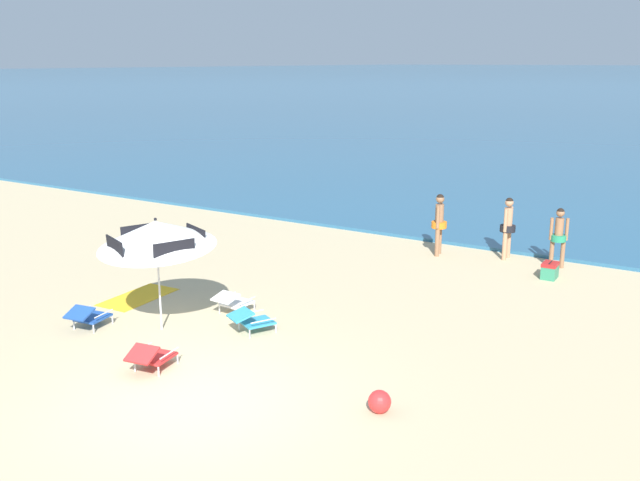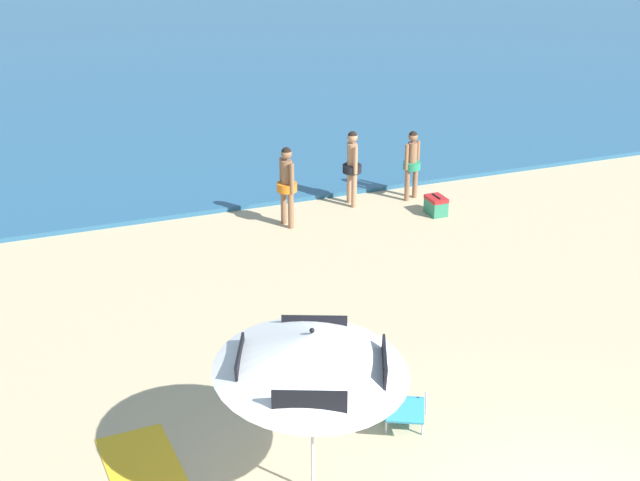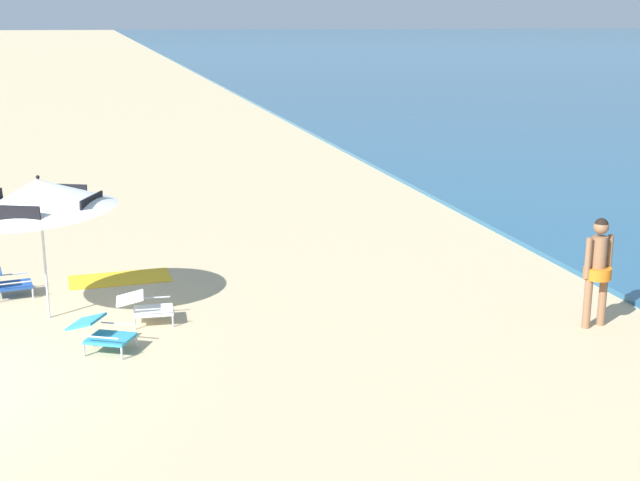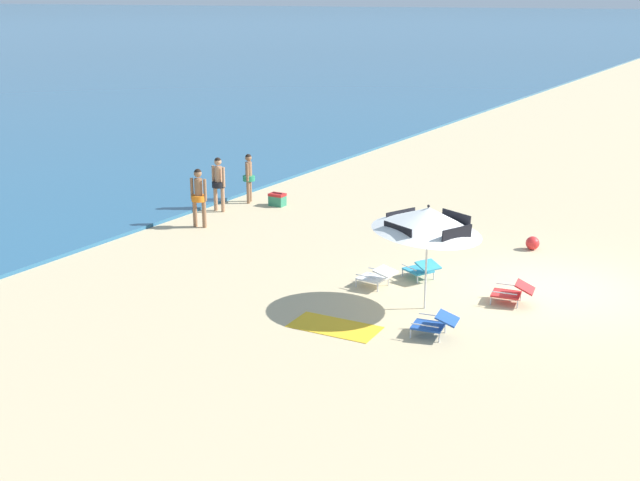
{
  "view_description": "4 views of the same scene",
  "coord_description": "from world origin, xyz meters",
  "px_view_note": "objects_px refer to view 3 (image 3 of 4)",
  "views": [
    {
      "loc": [
        7.08,
        -7.51,
        5.23
      ],
      "look_at": [
        -1.03,
        5.38,
        1.32
      ],
      "focal_mm": 39.51,
      "sensor_mm": 36.0,
      "label": 1
    },
    {
      "loc": [
        -5.79,
        -6.42,
        7.31
      ],
      "look_at": [
        -0.98,
        6.08,
        1.44
      ],
      "focal_mm": 50.84,
      "sensor_mm": 36.0,
      "label": 2
    },
    {
      "loc": [
        10.79,
        2.97,
        4.58
      ],
      "look_at": [
        -1.56,
        6.14,
        1.27
      ],
      "focal_mm": 47.88,
      "sensor_mm": 36.0,
      "label": 3
    },
    {
      "loc": [
        -17.54,
        -4.33,
        6.41
      ],
      "look_at": [
        -1.49,
        5.29,
        0.7
      ],
      "focal_mm": 45.23,
      "sensor_mm": 36.0,
      "label": 4
    }
  ],
  "objects_px": {
    "beach_umbrella_striped_main": "(39,196)",
    "lounge_chair_under_umbrella": "(102,332)",
    "lounge_chair_facing_sea": "(145,306)",
    "beach_towel": "(120,279)",
    "person_standing_beside": "(598,265)",
    "lounge_chair_spare_folded": "(5,282)"
  },
  "relations": [
    {
      "from": "person_standing_beside",
      "to": "lounge_chair_under_umbrella",
      "type": "bearing_deg",
      "value": -96.6
    },
    {
      "from": "beach_umbrella_striped_main",
      "to": "beach_towel",
      "type": "bearing_deg",
      "value": 148.48
    },
    {
      "from": "lounge_chair_facing_sea",
      "to": "beach_towel",
      "type": "height_order",
      "value": "lounge_chair_facing_sea"
    },
    {
      "from": "person_standing_beside",
      "to": "beach_towel",
      "type": "distance_m",
      "value": 8.3
    },
    {
      "from": "lounge_chair_spare_folded",
      "to": "person_standing_beside",
      "type": "distance_m",
      "value": 9.68
    },
    {
      "from": "beach_towel",
      "to": "lounge_chair_under_umbrella",
      "type": "bearing_deg",
      "value": -5.44
    },
    {
      "from": "beach_umbrella_striped_main",
      "to": "lounge_chair_under_umbrella",
      "type": "relative_size",
      "value": 2.74
    },
    {
      "from": "beach_umbrella_striped_main",
      "to": "lounge_chair_under_umbrella",
      "type": "bearing_deg",
      "value": 26.11
    },
    {
      "from": "beach_umbrella_striped_main",
      "to": "lounge_chair_facing_sea",
      "type": "xyz_separation_m",
      "value": [
        0.64,
        1.47,
        -1.69
      ]
    },
    {
      "from": "lounge_chair_facing_sea",
      "to": "beach_towel",
      "type": "distance_m",
      "value": 2.54
    },
    {
      "from": "beach_umbrella_striped_main",
      "to": "beach_towel",
      "type": "height_order",
      "value": "beach_umbrella_striped_main"
    },
    {
      "from": "beach_umbrella_striped_main",
      "to": "lounge_chair_facing_sea",
      "type": "distance_m",
      "value": 2.33
    },
    {
      "from": "lounge_chair_under_umbrella",
      "to": "lounge_chair_facing_sea",
      "type": "xyz_separation_m",
      "value": [
        -1.0,
        0.66,
        0.0
      ]
    },
    {
      "from": "beach_umbrella_striped_main",
      "to": "lounge_chair_under_umbrella",
      "type": "xyz_separation_m",
      "value": [
        1.65,
        0.81,
        -1.69
      ]
    },
    {
      "from": "beach_umbrella_striped_main",
      "to": "lounge_chair_facing_sea",
      "type": "height_order",
      "value": "beach_umbrella_striped_main"
    },
    {
      "from": "beach_umbrella_striped_main",
      "to": "lounge_chair_spare_folded",
      "type": "relative_size",
      "value": 2.9
    },
    {
      "from": "lounge_chair_under_umbrella",
      "to": "lounge_chair_facing_sea",
      "type": "height_order",
      "value": "lounge_chair_under_umbrella"
    },
    {
      "from": "lounge_chair_facing_sea",
      "to": "beach_umbrella_striped_main",
      "type": "bearing_deg",
      "value": -113.66
    },
    {
      "from": "beach_towel",
      "to": "person_standing_beside",
      "type": "bearing_deg",
      "value": 58.08
    },
    {
      "from": "lounge_chair_facing_sea",
      "to": "person_standing_beside",
      "type": "relative_size",
      "value": 0.51
    },
    {
      "from": "lounge_chair_spare_folded",
      "to": "person_standing_beside",
      "type": "xyz_separation_m",
      "value": [
        3.74,
        8.9,
        0.71
      ]
    },
    {
      "from": "lounge_chair_under_umbrella",
      "to": "lounge_chair_facing_sea",
      "type": "bearing_deg",
      "value": 146.55
    }
  ]
}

